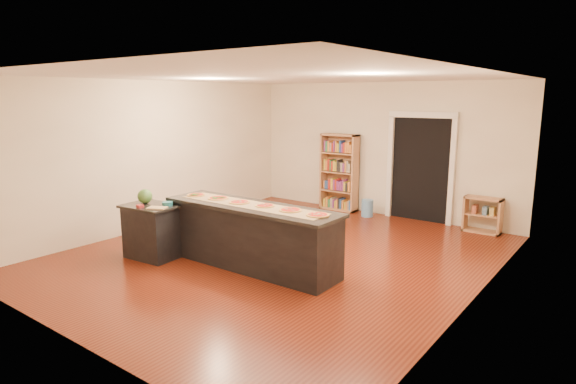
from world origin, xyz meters
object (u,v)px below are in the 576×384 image
Objects in this scene: kitchen_island at (251,236)px; watermelon at (145,196)px; waste_bin at (367,208)px; bookshelf at (339,172)px; side_counter at (152,231)px; low_shelf at (483,215)px.

watermelon reaches higher than kitchen_island.
watermelon is at bearing -110.28° from waste_bin.
bookshelf is 4.65m from watermelon.
waste_bin is (1.47, 4.40, -0.25)m from side_counter.
kitchen_island is 1.69× the size of bookshelf.
low_shelf is 2.92× the size of watermelon.
bookshelf reaches higher than watermelon.
waste_bin is at bearing 66.77° from side_counter.
waste_bin is (-2.29, -0.20, -0.15)m from low_shelf.
watermelon is (-1.62, -4.39, 0.78)m from waste_bin.
low_shelf is (3.76, 4.60, -0.09)m from side_counter.
side_counter is 0.50× the size of bookshelf.
side_counter is 1.28× the size of low_shelf.
bookshelf is 4.70× the size of waste_bin.
low_shelf is 6.06m from watermelon.
side_counter is 0.56m from watermelon.
side_counter is 4.66m from bookshelf.
watermelon reaches higher than waste_bin.
watermelon is (-1.68, -0.59, 0.49)m from kitchen_island.
low_shelf is at bearing 60.46° from kitchen_island.
side_counter reaches higher than waste_bin.
bookshelf is 7.38× the size of watermelon.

